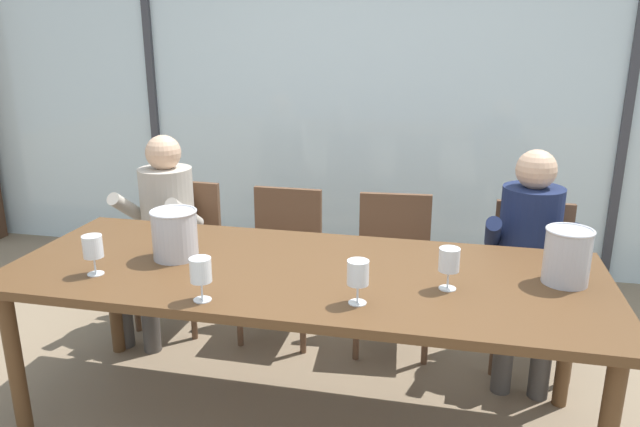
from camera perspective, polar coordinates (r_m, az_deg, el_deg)
The scene contains 18 objects.
ground at distance 3.83m, azimuth 2.15°, elevation -10.47°, with size 14.00×14.00×0.00m, color #847056.
window_glass_panel at distance 4.51m, azimuth 4.93°, elevation 10.98°, with size 7.80×0.03×2.60m, color silver.
window_mullion_left at distance 5.04m, azimuth -15.69°, elevation 11.04°, with size 0.06×0.06×2.60m, color #38383D.
window_mullion_right at distance 4.60m, azimuth 27.43°, elevation 9.29°, with size 0.06×0.06×2.60m, color #38383D.
hillside_vineyard at distance 8.56m, azimuth 8.66°, elevation 11.33°, with size 13.80×2.40×1.92m, color #477A38.
dining_table at distance 2.64m, azimuth -1.66°, elevation -6.66°, with size 2.60×0.99×0.77m.
chair_near_curtain at distance 3.85m, azimuth -12.96°, elevation -2.63°, with size 0.46×0.46×0.87m.
chair_left_of_center at distance 3.60m, azimuth -3.49°, elevation -3.59°, with size 0.44×0.44×0.87m.
chair_center at distance 3.50m, azimuth 7.05°, elevation -4.33°, with size 0.48×0.48×0.87m.
chair_right_of_center at distance 3.50m, azimuth 19.60°, elevation -5.18°, with size 0.44×0.44×0.87m.
person_beige_jumper at distance 3.70m, azimuth -14.93°, elevation -0.75°, with size 0.49×0.63×1.19m.
person_navy_polo at distance 3.33m, azimuth 19.37°, elevation -3.13°, with size 0.48×0.63×1.19m.
ice_bucket_primary at distance 2.78m, azimuth -13.73°, elevation -1.87°, with size 0.21×0.21×0.23m.
ice_bucket_secondary at distance 2.64m, azimuth 22.59°, elevation -3.72°, with size 0.19×0.19×0.23m.
wine_glass_by_left_taster at distance 2.43m, azimuth 12.25°, elevation -4.52°, with size 0.08×0.08×0.17m.
wine_glass_near_bucket at distance 2.32m, azimuth -11.35°, elevation -5.51°, with size 0.08×0.08×0.17m.
wine_glass_center_pour at distance 2.69m, azimuth -20.92°, elevation -3.04°, with size 0.08×0.08×0.17m.
wine_glass_by_right_taster at distance 2.26m, azimuth 3.65°, elevation -5.86°, with size 0.08×0.08×0.17m.
Camera 1 is at (0.60, -2.35, 1.76)m, focal length 33.44 mm.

